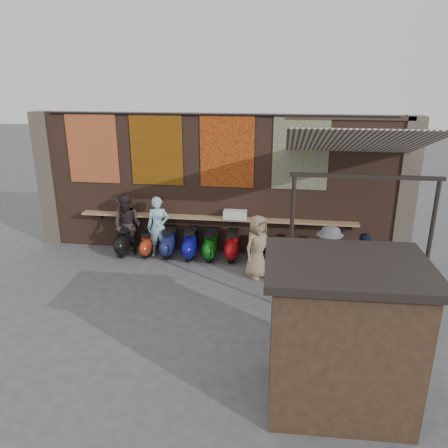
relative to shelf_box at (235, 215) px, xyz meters
name	(u,v)px	position (x,y,z in m)	size (l,w,h in m)	color
ground	(201,290)	(-0.56, -2.30, -1.25)	(70.00, 70.00, 0.00)	#474749
brick_wall	(218,185)	(-0.56, 0.40, 0.75)	(10.00, 0.40, 4.00)	brown
pier_left	(49,179)	(-5.76, 0.40, 0.75)	(0.50, 0.50, 4.00)	#4C4238
pier_right	(406,191)	(4.64, 0.40, 0.75)	(0.50, 0.50, 4.00)	#4C4238
eating_counter	(216,218)	(-0.56, 0.03, -0.15)	(8.00, 0.32, 0.05)	#9E7A51
shelf_box	(235,215)	(0.00, 0.00, 0.00)	(0.65, 0.29, 0.24)	white
tapestry_redgold	(92,148)	(-4.16, 0.18, 1.75)	(1.50, 0.02, 2.00)	maroon
tapestry_sun	(157,150)	(-2.26, 0.18, 1.75)	(1.50, 0.02, 2.00)	#CF6E0C
tapestry_orange	(227,151)	(-0.26, 0.18, 1.75)	(1.50, 0.02, 2.00)	#B74E16
tapestry_multi	(301,153)	(1.74, 0.18, 1.75)	(1.50, 0.02, 2.00)	#244C87
hang_rail	(216,115)	(-0.56, 0.17, 2.73)	(0.06, 0.06, 9.50)	black
scooter_stool_0	(125,240)	(-3.20, -0.34, -0.83)	(0.40, 0.88, 0.83)	black
scooter_stool_1	(148,244)	(-2.51, -0.34, -0.89)	(0.33, 0.74, 0.70)	#A73416
scooter_stool_2	(169,242)	(-1.89, -0.29, -0.83)	(0.39, 0.87, 0.83)	navy
scooter_stool_3	(191,244)	(-1.23, -0.35, -0.82)	(0.40, 0.89, 0.85)	#0D0C7D
scooter_stool_4	(211,245)	(-0.65, -0.33, -0.83)	(0.39, 0.87, 0.83)	#0D5C10
scooter_stool_5	(232,246)	(-0.04, -0.28, -0.84)	(0.39, 0.86, 0.82)	#AF0D12
scooter_stool_6	(255,249)	(0.62, -0.31, -0.89)	(0.34, 0.75, 0.71)	black
scooter_stool_7	(280,250)	(1.30, -0.31, -0.89)	(0.34, 0.75, 0.72)	#20144B
scooter_stool_8	(302,251)	(1.92, -0.26, -0.91)	(0.32, 0.71, 0.67)	#8E510C
scooter_stool_9	(323,253)	(2.50, -0.30, -0.90)	(0.33, 0.73, 0.70)	navy
diner_left	(158,227)	(-2.18, -0.30, -0.37)	(0.64, 0.42, 1.75)	#9FD6E8
diner_right	(127,225)	(-3.10, -0.30, -0.36)	(0.86, 0.67, 1.78)	#2B2223
shopper_navy	(363,268)	(3.19, -2.36, -0.39)	(1.00, 0.42, 1.70)	#161932
shopper_grey	(328,260)	(2.45, -1.94, -0.40)	(1.09, 0.63, 1.69)	slate
shopper_tan	(257,247)	(0.73, -1.34, -0.41)	(0.82, 0.53, 1.67)	#947D5E
market_stall	(341,338)	(2.30, -5.75, -0.09)	(2.14, 1.60, 2.31)	black
stall_roof	(348,266)	(2.30, -5.75, 1.13)	(2.39, 1.84, 0.12)	black
stall_sign	(336,284)	(2.28, -4.91, 0.43)	(1.20, 0.04, 0.50)	gold
stall_shelf	(332,327)	(2.28, -4.91, -0.40)	(1.77, 0.10, 0.06)	#473321
awning_canvas	(357,142)	(2.94, -1.40, 2.30)	(3.20, 3.40, 0.03)	beige
awning_ledger	(350,118)	(2.94, 0.19, 2.70)	(3.30, 0.08, 0.12)	#33261C
awning_header	(366,177)	(2.94, -2.90, 1.83)	(3.00, 0.08, 0.08)	black
awning_post_left	(291,245)	(1.54, -2.90, 0.30)	(0.09, 0.09, 3.10)	black
awning_post_right	(428,252)	(4.34, -2.90, 0.30)	(0.09, 0.09, 3.10)	black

